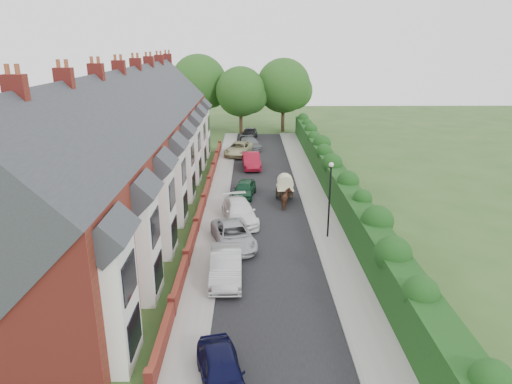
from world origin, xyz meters
The scene contains 24 objects.
ground centered at (0.00, 0.00, 0.00)m, with size 140.00×140.00×0.00m, color #2D4C1E.
road centered at (-0.50, 11.00, 0.01)m, with size 6.00×58.00×0.02m, color black.
pavement_hedge_side centered at (3.60, 11.00, 0.06)m, with size 2.20×58.00×0.12m, color gray.
pavement_house_side centered at (-4.35, 11.00, 0.06)m, with size 1.70×58.00×0.12m, color gray.
kerb_hedge_side centered at (2.55, 11.00, 0.07)m, with size 0.18×58.00×0.13m, color gray.
kerb_house_side centered at (-3.55, 11.00, 0.07)m, with size 0.18×58.00×0.13m, color gray.
hedge centered at (5.40, 11.00, 1.60)m, with size 2.10×58.00×2.85m.
terrace_row centered at (-10.87, 9.98, 4.47)m, with size 9.05×40.50×11.50m.
garden_wall_row centered at (-5.35, 10.00, 0.46)m, with size 0.35×40.35×1.10m.
lamppost centered at (3.40, 4.00, 3.30)m, with size 0.32×0.32×5.16m.
tree_far_left centered at (-2.65, 40.08, 5.71)m, with size 7.14×6.80×9.29m.
tree_far_right centered at (3.39, 42.08, 6.31)m, with size 7.98×7.60×10.31m.
tree_far_back centered at (-8.59, 43.08, 6.62)m, with size 8.40×8.00×10.82m.
car_navy centered at (-2.76, -9.59, 0.68)m, with size 1.60×3.97×1.35m, color black.
car_silver_a centered at (-3.00, -1.37, 0.79)m, with size 1.67×4.79×1.58m, color #A0A0A5.
car_silver_b centered at (-2.76, 2.94, 0.70)m, with size 2.32×5.02×1.40m, color #AAACB2.
car_white centered at (-2.47, 7.00, 0.75)m, with size 2.11×5.18×1.50m, color white.
car_green centered at (-2.18, 12.60, 0.69)m, with size 1.62×4.02×1.37m, color #113922.
car_red centered at (-1.60, 21.80, 0.79)m, with size 1.67×4.79×1.58m, color maroon.
car_beige centered at (-3.00, 27.40, 0.74)m, with size 2.46×5.34×1.48m, color tan.
car_grey centered at (-1.63, 30.65, 0.67)m, with size 1.87×4.60×1.34m, color slate.
car_black centered at (-1.87, 36.54, 0.76)m, with size 1.79×4.45×1.52m, color black.
horse centered at (1.13, 9.76, 0.73)m, with size 0.79×1.74×1.47m, color #4F2C1D.
horse_cart centered at (1.13, 11.64, 1.24)m, with size 1.36×3.01×2.17m.
Camera 1 is at (-1.65, -23.59, 12.29)m, focal length 32.00 mm.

